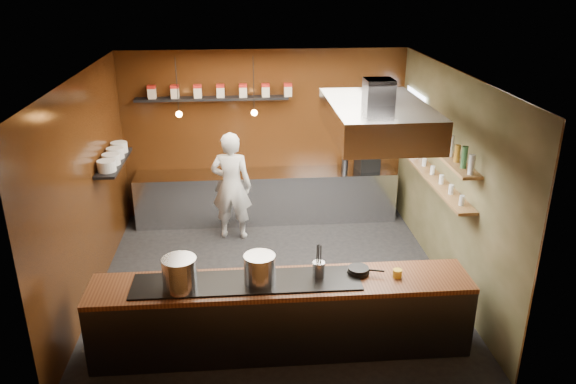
{
  "coord_description": "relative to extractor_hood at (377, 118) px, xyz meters",
  "views": [
    {
      "loc": [
        -0.39,
        -7.19,
        4.25
      ],
      "look_at": [
        0.24,
        0.4,
        1.22
      ],
      "focal_mm": 35.0,
      "sensor_mm": 36.0,
      "label": 1
    }
  ],
  "objects": [
    {
      "name": "floor",
      "position": [
        -1.3,
        0.4,
        -2.51
      ],
      "size": [
        5.0,
        5.0,
        0.0
      ],
      "primitive_type": "plane",
      "color": "black",
      "rests_on": "ground"
    },
    {
      "name": "right_wall",
      "position": [
        1.2,
        0.4,
        -1.01
      ],
      "size": [
        0.0,
        5.0,
        5.0
      ],
      "primitive_type": "plane",
      "rotation": [
        1.57,
        0.0,
        -1.57
      ],
      "color": "#424326",
      "rests_on": "ground"
    },
    {
      "name": "window_pane",
      "position": [
        1.15,
        2.1,
        -0.61
      ],
      "size": [
        0.0,
        1.0,
        1.0
      ],
      "primitive_type": "plane",
      "rotation": [
        1.57,
        0.0,
        -1.57
      ],
      "color": "white",
      "rests_on": "right_wall"
    },
    {
      "name": "bottles",
      "position": [
        1.04,
        0.7,
        -0.45
      ],
      "size": [
        0.06,
        2.66,
        0.24
      ],
      "color": "silver",
      "rests_on": "bottle_shelf_upper"
    },
    {
      "name": "chef",
      "position": [
        -1.91,
        1.91,
        -1.59
      ],
      "size": [
        0.74,
        0.55,
        1.84
      ],
      "primitive_type": "imported",
      "rotation": [
        0.0,
        0.0,
        2.97
      ],
      "color": "white",
      "rests_on": "floor"
    },
    {
      "name": "utensil_crock",
      "position": [
        -0.87,
        -1.16,
        -1.47
      ],
      "size": [
        0.17,
        0.17,
        0.19
      ],
      "primitive_type": "cylinder",
      "rotation": [
        0.0,
        0.0,
        0.23
      ],
      "color": "silver",
      "rests_on": "pass_counter"
    },
    {
      "name": "pendant_right",
      "position": [
        -1.5,
        2.1,
        -0.35
      ],
      "size": [
        0.1,
        0.1,
        0.95
      ],
      "color": "black",
      "rests_on": "ceiling"
    },
    {
      "name": "plate_shelf",
      "position": [
        -3.64,
        1.4,
        -0.96
      ],
      "size": [
        0.3,
        1.4,
        0.04
      ],
      "primitive_type": "cube",
      "color": "black",
      "rests_on": "left_wall"
    },
    {
      "name": "ceiling",
      "position": [
        -1.3,
        0.4,
        0.49
      ],
      "size": [
        5.0,
        5.0,
        0.0
      ],
      "primitive_type": "plane",
      "rotation": [
        3.14,
        0.0,
        0.0
      ],
      "color": "silver",
      "rests_on": "back_wall"
    },
    {
      "name": "prep_counter",
      "position": [
        -1.3,
        2.57,
        -2.06
      ],
      "size": [
        4.6,
        0.65,
        0.9
      ],
      "primitive_type": "cube",
      "color": "silver",
      "rests_on": "floor"
    },
    {
      "name": "plate_stacks",
      "position": [
        -3.64,
        1.4,
        -0.86
      ],
      "size": [
        0.26,
        1.16,
        0.16
      ],
      "color": "white",
      "rests_on": "plate_shelf"
    },
    {
      "name": "stockpot_large",
      "position": [
        -2.43,
        -1.29,
        -1.38
      ],
      "size": [
        0.43,
        0.43,
        0.38
      ],
      "primitive_type": "cylinder",
      "rotation": [
        0.0,
        0.0,
        -0.13
      ],
      "color": "#B9BBC0",
      "rests_on": "pass_counter"
    },
    {
      "name": "espresso_machine",
      "position": [
        0.51,
        2.59,
        -1.42
      ],
      "size": [
        0.42,
        0.41,
        0.37
      ],
      "primitive_type": "cube",
      "rotation": [
        0.0,
        0.0,
        0.18
      ],
      "color": "black",
      "rests_on": "prep_counter"
    },
    {
      "name": "bottle_shelf_upper",
      "position": [
        1.04,
        0.7,
        -0.59
      ],
      "size": [
        0.26,
        2.8,
        0.04
      ],
      "primitive_type": "cube",
      "color": "olive",
      "rests_on": "right_wall"
    },
    {
      "name": "butter_jar",
      "position": [
        0.05,
        -1.21,
        -1.54
      ],
      "size": [
        0.12,
        0.12,
        0.1
      ],
      "primitive_type": "cylinder",
      "rotation": [
        0.0,
        0.0,
        -0.18
      ],
      "color": "gold",
      "rests_on": "pass_counter"
    },
    {
      "name": "extractor_hood",
      "position": [
        0.0,
        0.0,
        0.0
      ],
      "size": [
        1.2,
        2.0,
        0.72
      ],
      "color": "#38383D",
      "rests_on": "ceiling"
    },
    {
      "name": "wine_glasses",
      "position": [
        1.04,
        0.7,
        -0.97
      ],
      "size": [
        0.07,
        2.37,
        0.13
      ],
      "color": "silver",
      "rests_on": "bottle_shelf_lower"
    },
    {
      "name": "pass_counter",
      "position": [
        -1.3,
        -1.2,
        -2.04
      ],
      "size": [
        4.4,
        0.72,
        0.94
      ],
      "color": "#38383D",
      "rests_on": "floor"
    },
    {
      "name": "pendant_left",
      "position": [
        -2.7,
        2.1,
        -0.35
      ],
      "size": [
        0.1,
        0.1,
        0.95
      ],
      "color": "black",
      "rests_on": "ceiling"
    },
    {
      "name": "stockpot_small",
      "position": [
        -1.55,
        -1.22,
        -1.4
      ],
      "size": [
        0.44,
        0.44,
        0.34
      ],
      "primitive_type": "cylinder",
      "rotation": [
        0.0,
        0.0,
        -0.26
      ],
      "color": "silver",
      "rests_on": "pass_counter"
    },
    {
      "name": "back_wall",
      "position": [
        -1.3,
        2.9,
        -1.01
      ],
      "size": [
        5.0,
        0.0,
        5.0
      ],
      "primitive_type": "plane",
      "rotation": [
        1.57,
        0.0,
        0.0
      ],
      "color": "#321809",
      "rests_on": "ground"
    },
    {
      "name": "tin_shelf",
      "position": [
        -2.2,
        2.76,
        -0.31
      ],
      "size": [
        2.6,
        0.26,
        0.04
      ],
      "primitive_type": "cube",
      "color": "black",
      "rests_on": "back_wall"
    },
    {
      "name": "storage_tins",
      "position": [
        -2.05,
        2.76,
        -0.17
      ],
      "size": [
        2.43,
        0.13,
        0.22
      ],
      "color": "beige",
      "rests_on": "tin_shelf"
    },
    {
      "name": "frying_pan",
      "position": [
        -0.39,
        -1.11,
        -1.53
      ],
      "size": [
        0.42,
        0.26,
        0.07
      ],
      "color": "black",
      "rests_on": "pass_counter"
    },
    {
      "name": "bottle_shelf_lower",
      "position": [
        1.04,
        0.7,
        -1.06
      ],
      "size": [
        0.26,
        2.8,
        0.04
      ],
      "primitive_type": "cube",
      "color": "olive",
      "rests_on": "right_wall"
    },
    {
      "name": "left_wall",
      "position": [
        -3.8,
        0.4,
        -1.01
      ],
      "size": [
        0.0,
        5.0,
        5.0
      ],
      "primitive_type": "plane",
      "rotation": [
        1.57,
        0.0,
        1.57
      ],
      "color": "#321809",
      "rests_on": "ground"
    }
  ]
}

